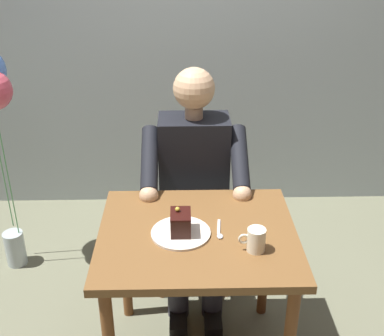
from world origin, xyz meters
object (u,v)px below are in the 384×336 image
(coffee_cup, at_px, (256,239))
(dessert_spoon, at_px, (219,232))
(cake_slice, at_px, (181,222))
(chair, at_px, (193,197))
(dining_table, at_px, (197,252))
(seated_person, at_px, (194,186))

(coffee_cup, relative_size, dessert_spoon, 0.76)
(coffee_cup, height_order, dessert_spoon, coffee_cup)
(cake_slice, bearing_deg, chair, -95.81)
(dining_table, distance_m, coffee_cup, 0.30)
(seated_person, xyz_separation_m, coffee_cup, (-0.22, 0.64, 0.12))
(dining_table, distance_m, seated_person, 0.51)
(chair, distance_m, cake_slice, 0.75)
(dining_table, relative_size, seated_person, 0.66)
(chair, relative_size, dessert_spoon, 6.24)
(dining_table, xyz_separation_m, chair, (0.00, -0.68, -0.12))
(coffee_cup, bearing_deg, dining_table, -30.56)
(seated_person, height_order, cake_slice, seated_person)
(coffee_cup, xyz_separation_m, dessert_spoon, (0.13, -0.12, -0.05))
(seated_person, relative_size, cake_slice, 11.13)
(chair, xyz_separation_m, coffee_cup, (-0.22, 0.81, 0.28))
(cake_slice, bearing_deg, dining_table, -169.26)
(cake_slice, distance_m, dessert_spoon, 0.17)
(seated_person, bearing_deg, cake_slice, 82.33)
(seated_person, bearing_deg, chair, -90.00)
(chair, distance_m, coffee_cup, 0.89)
(dining_table, distance_m, chair, 0.69)
(cake_slice, bearing_deg, coffee_cup, 158.04)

